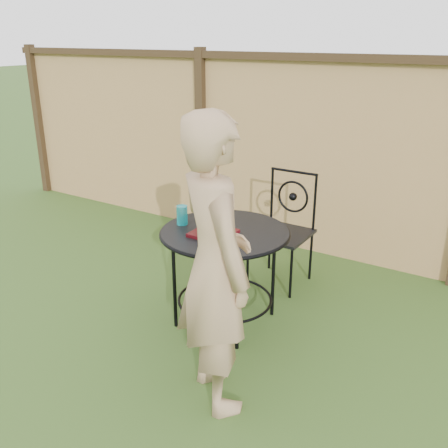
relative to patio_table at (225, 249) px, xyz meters
The scene contains 9 objects.
ground 0.86m from the patio_table, 85.81° to the right, with size 60.00×60.00×0.00m, color #284717.
fence 1.61m from the patio_table, 88.33° to the left, with size 8.00×0.12×1.90m.
patio_table is the anchor object (origin of this frame).
patio_chair 0.84m from the patio_table, 85.46° to the left, with size 0.46×0.46×0.95m.
diner 0.86m from the patio_table, 61.51° to the right, with size 0.61×0.40×1.68m, color tan.
salad_plate 0.19m from the patio_table, 103.90° to the right, with size 0.27×0.27×0.02m, color #3E080E.
salad 0.23m from the patio_table, 103.90° to the right, with size 0.21×0.21×0.08m, color #235614.
fork 0.35m from the patio_table, 98.80° to the right, with size 0.01×0.01×0.18m, color silver.
drinking_glass 0.39m from the patio_table, behind, with size 0.08×0.08×0.14m, color #0E9CA6.
Camera 1 is at (1.69, -2.13, 2.01)m, focal length 40.00 mm.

